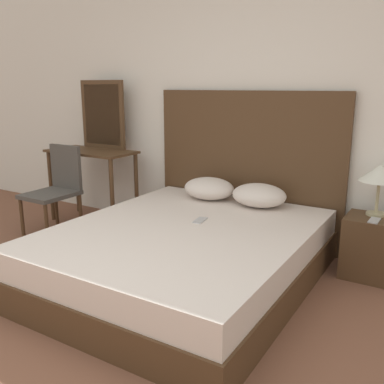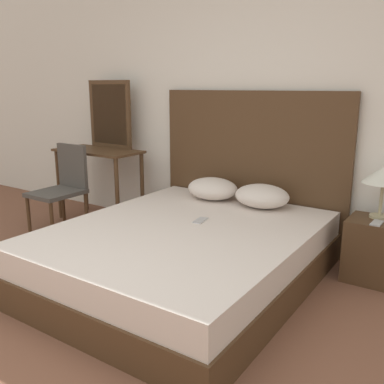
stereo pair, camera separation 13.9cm
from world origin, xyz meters
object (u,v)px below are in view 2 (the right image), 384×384
(table_lamp, at_px, (384,176))
(phone_on_nightstand, at_px, (377,223))
(vanity_desk, at_px, (99,163))
(phone_on_bed, at_px, (200,220))
(nightstand, at_px, (376,251))
(chair, at_px, (63,184))
(bed, at_px, (184,254))

(table_lamp, bearing_deg, phone_on_nightstand, -84.40)
(phone_on_nightstand, relative_size, vanity_desk, 0.16)
(phone_on_nightstand, height_order, vanity_desk, vanity_desk)
(phone_on_bed, bearing_deg, phone_on_nightstand, 24.47)
(phone_on_bed, distance_m, vanity_desk, 1.78)
(nightstand, height_order, chair, chair)
(bed, height_order, chair, chair)
(phone_on_nightstand, relative_size, chair, 0.17)
(phone_on_nightstand, bearing_deg, phone_on_bed, -155.53)
(phone_on_bed, bearing_deg, vanity_desk, 161.77)
(nightstand, distance_m, vanity_desk, 2.90)
(vanity_desk, height_order, chair, chair)
(bed, distance_m, table_lamp, 1.61)
(phone_on_bed, bearing_deg, nightstand, 28.00)
(vanity_desk, bearing_deg, nightstand, 1.59)
(nightstand, bearing_deg, table_lamp, 101.25)
(phone_on_bed, distance_m, table_lamp, 1.42)
(table_lamp, distance_m, phone_on_nightstand, 0.36)
(chair, bearing_deg, phone_on_bed, -2.58)
(phone_on_bed, height_order, vanity_desk, vanity_desk)
(table_lamp, bearing_deg, nightstand, -78.75)
(chair, bearing_deg, table_lamp, 12.30)
(phone_on_bed, relative_size, nightstand, 0.33)
(phone_on_bed, distance_m, nightstand, 1.36)
(nightstand, bearing_deg, chair, -169.13)
(table_lamp, height_order, phone_on_nightstand, table_lamp)
(phone_on_bed, relative_size, phone_on_nightstand, 1.04)
(nightstand, relative_size, chair, 0.55)
(nightstand, height_order, table_lamp, table_lamp)
(phone_on_bed, relative_size, vanity_desk, 0.16)
(nightstand, distance_m, table_lamp, 0.57)
(phone_on_nightstand, bearing_deg, table_lamp, 95.60)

